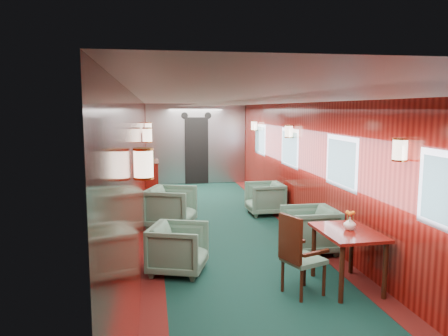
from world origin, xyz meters
name	(u,v)px	position (x,y,z in m)	size (l,w,h in m)	color
room	(232,146)	(0.00, 0.00, 1.63)	(12.00, 12.10, 2.40)	black
bulkhead	(196,144)	(0.00, 5.91, 1.18)	(2.98, 0.17, 2.39)	#A3A4A9
windows_right	(311,154)	(1.49, 0.25, 1.45)	(0.02, 8.60, 0.80)	silver
wall_sconces	(226,135)	(0.00, 0.57, 1.79)	(2.97, 7.97, 0.25)	#FFE8C6
dining_table	(348,240)	(1.08, -2.17, 0.62)	(0.71, 1.00, 0.74)	maroon
side_chair	(298,252)	(0.37, -2.31, 0.54)	(0.57, 0.58, 1.01)	#1E4638
credenza	(152,179)	(-1.34, 3.97, 0.48)	(0.33, 1.05, 1.22)	maroon
flower_vase	(350,224)	(1.11, -2.14, 0.82)	(0.16, 0.16, 0.16)	silver
armchair_left_near	(178,248)	(-1.00, -1.32, 0.34)	(0.73, 0.75, 0.68)	#1E4638
armchair_left_far	(171,207)	(-0.99, 1.04, 0.39)	(0.83, 0.86, 0.78)	#1E4638
armchair_right_near	(310,230)	(1.10, -0.80, 0.36)	(0.77, 0.79, 0.72)	#1E4638
armchair_right_far	(265,198)	(1.04, 1.76, 0.34)	(0.73, 0.76, 0.69)	#1E4638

